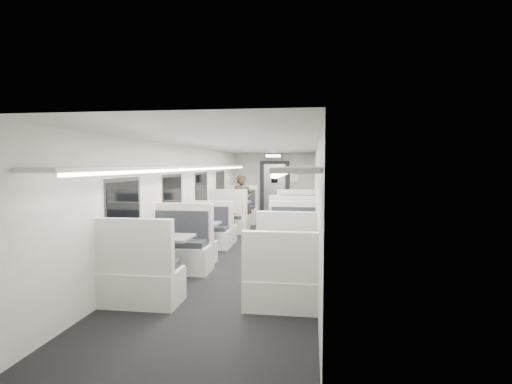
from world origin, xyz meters
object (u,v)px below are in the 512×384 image
(booth_left_c, at_px, (200,238))
(booth_right_a, at_px, (299,215))
(booth_right_b, at_px, (296,225))
(booth_right_c, at_px, (291,245))
(booth_left_b, at_px, (222,224))
(booth_right_d, at_px, (285,268))
(passenger, at_px, (242,203))
(booth_left_a, at_px, (234,214))
(exit_sign, at_px, (273,156))
(vestibule_door, at_px, (275,189))
(booth_left_d, at_px, (162,260))

(booth_left_c, relative_size, booth_right_a, 1.01)
(booth_right_b, bearing_deg, booth_right_a, 90.00)
(booth_right_b, bearing_deg, booth_right_c, -90.00)
(booth_left_c, relative_size, booth_right_c, 0.93)
(booth_left_b, bearing_deg, booth_right_d, -65.41)
(booth_right_c, xyz_separation_m, passenger, (-1.64, 3.74, 0.46))
(booth_left_a, bearing_deg, exit_sign, 66.25)
(booth_left_a, relative_size, booth_right_b, 1.01)
(vestibule_door, bearing_deg, exit_sign, -90.00)
(booth_left_b, bearing_deg, booth_right_a, 48.68)
(passenger, bearing_deg, booth_right_b, -46.12)
(vestibule_door, bearing_deg, booth_left_b, -102.61)
(booth_left_a, relative_size, passenger, 1.39)
(booth_left_b, relative_size, exit_sign, 3.24)
(booth_left_b, xyz_separation_m, vestibule_door, (1.00, 4.47, 0.68))
(booth_right_a, relative_size, exit_sign, 3.25)
(booth_right_d, xyz_separation_m, passenger, (-1.64, 5.43, 0.48))
(booth_left_b, xyz_separation_m, exit_sign, (1.00, 3.98, 1.92))
(booth_left_d, relative_size, vestibule_door, 1.11)
(booth_right_a, bearing_deg, passenger, -143.38)
(booth_right_b, xyz_separation_m, vestibule_door, (-1.00, 4.71, 0.62))
(booth_left_b, bearing_deg, booth_left_a, 90.00)
(booth_left_b, relative_size, booth_left_c, 0.98)
(booth_left_c, height_order, booth_right_a, booth_left_c)
(booth_left_b, bearing_deg, booth_right_c, -53.28)
(booth_right_a, height_order, exit_sign, exit_sign)
(booth_left_d, bearing_deg, vestibule_door, 83.54)
(passenger, bearing_deg, vestibule_door, 71.62)
(booth_left_d, distance_m, vestibule_door, 8.91)
(booth_right_a, relative_size, vestibule_door, 0.96)
(passenger, xyz_separation_m, vestibule_door, (0.64, 3.42, 0.19))
(exit_sign, bearing_deg, booth_right_d, -83.17)
(booth_left_b, height_order, vestibule_door, vestibule_door)
(booth_left_a, xyz_separation_m, booth_left_c, (0.00, -3.86, -0.06))
(booth_left_b, height_order, booth_left_d, booth_left_d)
(passenger, bearing_deg, booth_left_b, -116.62)
(booth_left_d, bearing_deg, booth_right_d, -0.36)
(booth_right_a, bearing_deg, booth_left_a, -164.26)
(booth_left_a, xyz_separation_m, passenger, (0.36, -0.65, 0.42))
(passenger, height_order, vestibule_door, vestibule_door)
(booth_right_d, bearing_deg, vestibule_door, 96.45)
(booth_right_c, bearing_deg, booth_left_a, 114.48)
(booth_left_a, xyz_separation_m, booth_left_b, (0.00, -1.71, -0.06))
(booth_left_d, bearing_deg, exit_sign, 83.16)
(booth_left_c, distance_m, exit_sign, 6.50)
(booth_right_c, distance_m, exit_sign, 7.00)
(booth_left_a, distance_m, booth_right_a, 2.08)
(booth_left_d, xyz_separation_m, booth_right_c, (2.00, 1.68, -0.03))
(booth_left_b, height_order, booth_right_c, booth_right_c)
(booth_left_b, bearing_deg, vestibule_door, 77.39)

